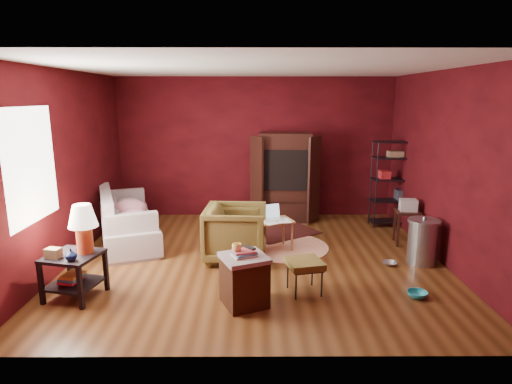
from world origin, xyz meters
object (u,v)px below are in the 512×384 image
tv_armoire (285,176)px  wire_shelving (394,180)px  armchair (236,230)px  hamper (244,279)px  sofa (128,218)px  side_table (78,242)px  laptop_desk (273,223)px

tv_armoire → wire_shelving: 2.06m
armchair → hamper: size_ratio=1.30×
wire_shelving → sofa: bearing=-171.4°
side_table → wire_shelving: 5.59m
sofa → hamper: 3.04m
sofa → tv_armoire: bearing=-85.5°
armchair → hamper: armchair is taller
sofa → armchair: 2.04m
laptop_desk → tv_armoire: size_ratio=0.42×
wire_shelving → hamper: bearing=-133.0°
side_table → hamper: bearing=-6.7°
side_table → wire_shelving: wire_shelving is taller
sofa → tv_armoire: 3.06m
armchair → wire_shelving: (2.90, 1.74, 0.43)m
hamper → wire_shelving: size_ratio=0.43×
sofa → tv_armoire: tv_armoire is taller
hamper → side_table: bearing=173.3°
armchair → side_table: 2.22m
hamper → laptop_desk: bearing=77.3°
laptop_desk → wire_shelving: bearing=9.8°
side_table → hamper: side_table is taller
hamper → laptop_desk: size_ratio=0.97×
side_table → tv_armoire: 4.30m
sofa → wire_shelving: bearing=-99.8°
side_table → tv_armoire: tv_armoire is taller
armchair → hamper: bearing=-170.3°
laptop_desk → wire_shelving: wire_shelving is taller
armchair → sofa: bearing=69.6°
tv_armoire → wire_shelving: size_ratio=1.07×
hamper → laptop_desk: 1.91m
sofa → armchair: bearing=-134.6°
laptop_desk → wire_shelving: (2.32, 1.33, 0.44)m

